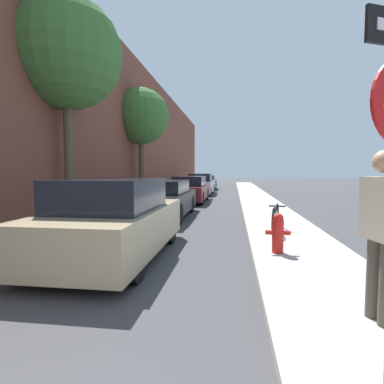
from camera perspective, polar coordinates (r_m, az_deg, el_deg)
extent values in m
plane|color=#3D3D3F|center=(16.56, 2.47, -1.94)|extent=(120.00, 120.00, 0.00)
cube|color=#ADA89E|center=(17.06, -7.27, -1.59)|extent=(2.00, 52.00, 0.12)
cube|color=#ADA89E|center=(16.54, 12.54, -1.83)|extent=(2.00, 52.00, 0.12)
cube|color=brown|center=(17.53, -11.74, 11.43)|extent=(0.70, 52.00, 8.01)
cylinder|color=black|center=(7.78, -16.36, -6.33)|extent=(0.22, 0.68, 0.68)
cylinder|color=black|center=(7.27, -4.29, -6.90)|extent=(0.22, 0.68, 0.68)
cylinder|color=black|center=(5.58, -27.51, -10.72)|extent=(0.22, 0.68, 0.68)
cylinder|color=black|center=(4.84, -10.89, -12.58)|extent=(0.22, 0.68, 0.68)
cube|color=tan|center=(6.24, -14.33, -6.57)|extent=(1.88, 4.18, 0.79)
cube|color=black|center=(6.00, -15.04, -0.40)|extent=(1.65, 2.17, 0.58)
cylinder|color=black|center=(12.85, -6.83, -2.16)|extent=(0.22, 0.68, 0.68)
cylinder|color=black|center=(12.56, -0.27, -2.27)|extent=(0.22, 0.68, 0.68)
cylinder|color=black|center=(10.15, -10.89, -3.84)|extent=(0.22, 0.68, 0.68)
cylinder|color=black|center=(9.78, -2.61, -4.07)|extent=(0.22, 0.68, 0.68)
cube|color=black|center=(11.28, -5.02, -1.94)|extent=(1.68, 4.58, 0.72)
cube|color=black|center=(11.06, -5.25, 0.99)|extent=(1.48, 2.38, 0.45)
cylinder|color=black|center=(18.15, -2.13, -0.27)|extent=(0.22, 0.72, 0.72)
cylinder|color=black|center=(17.96, 2.69, -0.32)|extent=(0.22, 0.72, 0.72)
cylinder|color=black|center=(15.42, -3.91, -1.04)|extent=(0.22, 0.72, 0.72)
cylinder|color=black|center=(15.19, 1.75, -1.11)|extent=(0.22, 0.72, 0.72)
cube|color=maroon|center=(16.65, -0.36, 0.00)|extent=(1.74, 4.50, 0.71)
cube|color=black|center=(16.44, -0.45, 2.07)|extent=(1.53, 2.34, 0.51)
cylinder|color=black|center=(23.67, 0.30, 0.61)|extent=(0.22, 0.62, 0.62)
cylinder|color=black|center=(23.52, 3.90, 0.58)|extent=(0.22, 0.62, 0.62)
cylinder|color=black|center=(20.84, -0.73, 0.15)|extent=(0.22, 0.62, 0.62)
cylinder|color=black|center=(20.67, 3.35, 0.11)|extent=(0.22, 0.62, 0.62)
cube|color=silver|center=(22.14, 1.72, 1.02)|extent=(1.69, 4.62, 0.78)
cube|color=black|center=(21.94, 1.68, 2.75)|extent=(1.49, 2.40, 0.57)
cylinder|color=black|center=(29.06, 1.35, 1.22)|extent=(0.22, 0.61, 0.61)
cylinder|color=black|center=(28.93, 4.40, 1.20)|extent=(0.22, 0.61, 0.61)
cylinder|color=black|center=(26.44, 0.71, 0.95)|extent=(0.22, 0.61, 0.61)
cylinder|color=black|center=(26.30, 4.06, 0.92)|extent=(0.22, 0.61, 0.61)
cube|color=navy|center=(27.66, 2.64, 1.46)|extent=(1.76, 4.25, 0.64)
cube|color=black|center=(27.47, 2.61, 2.62)|extent=(1.55, 2.21, 0.48)
cylinder|color=brown|center=(10.09, -22.09, 6.58)|extent=(0.29, 0.29, 4.20)
sphere|color=#3D7033|center=(10.68, -22.55, 22.94)|extent=(3.32, 3.32, 3.32)
cylinder|color=brown|center=(16.65, -9.45, 4.80)|extent=(0.30, 0.30, 3.68)
sphere|color=#3D7033|center=(16.90, -9.56, 13.85)|extent=(2.98, 2.98, 2.98)
cylinder|color=red|center=(6.19, 15.81, -8.05)|extent=(0.22, 0.22, 0.63)
sphere|color=red|center=(6.13, 15.87, -4.82)|extent=(0.21, 0.21, 0.21)
cylinder|color=red|center=(6.16, 14.28, -7.37)|extent=(0.14, 0.09, 0.09)
cylinder|color=red|center=(6.20, 17.35, -7.34)|extent=(0.14, 0.09, 0.09)
cylinder|color=#4C473D|center=(3.94, 30.92, -13.62)|extent=(0.17, 0.17, 0.88)
cube|color=#B2A893|center=(3.71, 32.24, -2.65)|extent=(0.33, 0.49, 0.66)
torus|color=black|center=(8.70, 15.70, -4.35)|extent=(0.19, 0.69, 0.70)
torus|color=black|center=(7.70, 15.07, -5.42)|extent=(0.19, 0.69, 0.70)
cube|color=#2D7547|center=(8.18, 15.42, -3.76)|extent=(0.22, 0.84, 0.04)
cylinder|color=#2D7547|center=(7.98, 15.32, -3.24)|extent=(0.04, 0.04, 0.19)
cube|color=black|center=(8.59, 15.69, -2.57)|extent=(0.44, 0.13, 0.04)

